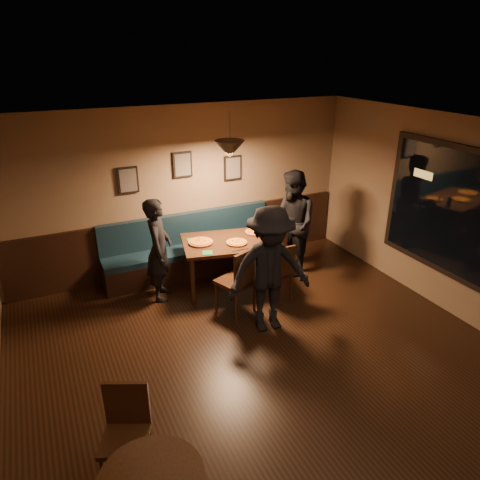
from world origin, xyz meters
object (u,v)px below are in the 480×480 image
at_px(dining_table, 231,263).
at_px(chair_near_left, 235,280).
at_px(diner_front, 270,270).
at_px(diner_right, 293,224).
at_px(tabasco_bottle, 259,232).
at_px(chair_near_right, 276,271).
at_px(soda_glass, 270,236).
at_px(booth_bench, 192,246).
at_px(diner_left, 159,250).
at_px(cafe_chair_far, 125,438).

xyz_separation_m(dining_table, chair_near_left, (-0.26, -0.74, 0.12)).
distance_m(chair_near_left, diner_front, 0.72).
xyz_separation_m(diner_right, tabasco_bottle, (-0.65, -0.02, -0.03)).
distance_m(chair_near_right, tabasco_bottle, 0.76).
bearing_deg(soda_glass, booth_bench, 134.62).
height_order(chair_near_right, tabasco_bottle, chair_near_right).
relative_size(diner_left, soda_glass, 9.69).
xyz_separation_m(diner_front, soda_glass, (0.56, 1.03, -0.01)).
distance_m(diner_left, diner_front, 1.82).
height_order(diner_left, tabasco_bottle, diner_left).
distance_m(diner_right, cafe_chair_far, 4.49).
bearing_deg(diner_front, diner_left, 133.97).
height_order(dining_table, diner_right, diner_right).
relative_size(booth_bench, cafe_chair_far, 3.28).
distance_m(booth_bench, chair_near_right, 1.61).
bearing_deg(chair_near_right, diner_right, 43.13).
bearing_deg(diner_right, diner_left, -87.18).
relative_size(diner_front, cafe_chair_far, 1.95).
height_order(chair_near_right, soda_glass, soda_glass).
xyz_separation_m(booth_bench, dining_table, (0.41, -0.70, -0.10)).
relative_size(dining_table, cafe_chair_far, 1.64).
distance_m(dining_table, soda_glass, 0.78).
height_order(dining_table, diner_left, diner_left).
height_order(chair_near_left, diner_right, diner_right).
distance_m(chair_near_right, cafe_chair_far, 3.51).
relative_size(dining_table, diner_left, 0.92).
height_order(dining_table, cafe_chair_far, cafe_chair_far).
xyz_separation_m(chair_near_right, tabasco_bottle, (0.04, 0.65, 0.39)).
bearing_deg(tabasco_bottle, diner_right, 1.52).
bearing_deg(cafe_chair_far, diner_left, -86.74).
distance_m(booth_bench, diner_left, 0.95).
bearing_deg(tabasco_bottle, soda_glass, -79.86).
relative_size(chair_near_left, tabasco_bottle, 8.35).
distance_m(booth_bench, cafe_chair_far, 4.00).
height_order(diner_right, tabasco_bottle, diner_right).
bearing_deg(tabasco_bottle, dining_table, 179.08).
height_order(chair_near_left, tabasco_bottle, chair_near_left).
distance_m(diner_left, soda_glass, 1.72).
distance_m(diner_left, tabasco_bottle, 1.63).
height_order(booth_bench, diner_left, diner_left).
distance_m(soda_glass, tabasco_bottle, 0.27).
bearing_deg(diner_left, cafe_chair_far, -178.81).
bearing_deg(diner_front, soda_glass, 67.67).
height_order(diner_front, soda_glass, diner_front).
relative_size(dining_table, chair_near_right, 1.59).
bearing_deg(chair_near_left, chair_near_right, -15.12).
bearing_deg(cafe_chair_far, diner_right, -115.58).
relative_size(diner_right, diner_front, 1.00).
bearing_deg(soda_glass, chair_near_right, -103.51).
bearing_deg(diner_left, diner_right, -70.39).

